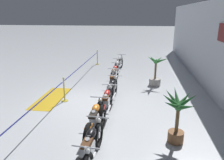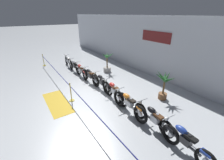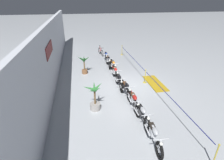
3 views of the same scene
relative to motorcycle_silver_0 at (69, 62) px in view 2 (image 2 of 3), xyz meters
The scene contains 16 objects.
ground_plane 5.52m from the motorcycle_silver_0, ahead, with size 120.00×120.00×0.00m, color #B2B7BC.
back_wall 7.38m from the motorcycle_silver_0, 40.38° to the left, with size 28.00×0.29×4.20m.
motorcycle_silver_0 is the anchor object (origin of this frame).
motorcycle_silver_1 1.48m from the motorcycle_silver_0, ahead, with size 2.23×0.62×0.93m.
motorcycle_red_2 2.68m from the motorcycle_silver_0, ahead, with size 2.33×0.62×0.93m.
motorcycle_black_3 4.10m from the motorcycle_silver_0, ahead, with size 2.21×0.62×0.96m.
motorcycle_black_4 5.40m from the motorcycle_silver_0, ahead, with size 2.40×0.62×0.95m.
motorcycle_red_5 6.75m from the motorcycle_silver_0, ahead, with size 2.38×0.62×0.96m.
motorcycle_orange_6 8.15m from the motorcycle_silver_0, ahead, with size 2.39×0.62×0.99m.
motorcycle_black_7 9.53m from the motorcycle_silver_0, ahead, with size 2.39×0.62×0.95m.
motorcycle_blue_8 10.83m from the motorcycle_silver_0, ahead, with size 2.23×0.62×0.94m.
potted_palm_left_of_row 3.65m from the motorcycle_silver_0, 36.18° to the left, with size 1.01×1.09×1.62m.
potted_palm_right_of_row 8.53m from the motorcycle_silver_0, 16.74° to the left, with size 1.03×1.01×1.58m.
stanchion_far_left 4.41m from the motorcycle_silver_0, 23.75° to the right, with size 14.10×0.28×1.05m.
stanchion_mid_left 5.89m from the motorcycle_silver_0, 17.52° to the right, with size 0.28×0.28×1.05m.
floor_banner 5.94m from the motorcycle_silver_0, 24.80° to the right, with size 2.69×1.01×0.01m, color #B78E19.
Camera 2 is at (7.11, -3.33, 4.31)m, focal length 24.00 mm.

